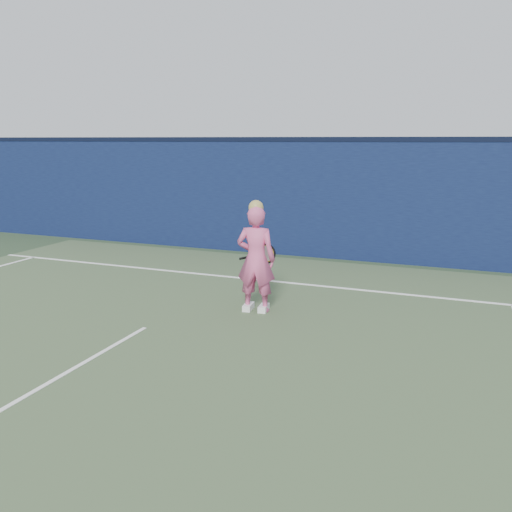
% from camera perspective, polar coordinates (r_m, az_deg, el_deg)
% --- Properties ---
extents(ground, '(80.00, 80.00, 0.00)m').
position_cam_1_polar(ground, '(6.92, -16.18, -9.96)').
color(ground, '#2A3B24').
rests_on(ground, ground).
extents(backstop_wall, '(24.00, 0.40, 2.50)m').
position_cam_1_polar(backstop_wall, '(12.27, 2.28, 6.10)').
color(backstop_wall, '#0C1538').
rests_on(backstop_wall, ground).
extents(wall_cap, '(24.00, 0.42, 0.10)m').
position_cam_1_polar(wall_cap, '(12.20, 2.33, 12.18)').
color(wall_cap, black).
rests_on(wall_cap, backstop_wall).
extents(player, '(0.63, 0.45, 1.68)m').
position_cam_1_polar(player, '(8.05, 0.00, -0.29)').
color(player, '#DA548A').
rests_on(player, ground).
extents(racket, '(0.62, 0.14, 0.33)m').
position_cam_1_polar(racket, '(8.45, 0.78, 0.20)').
color(racket, black).
rests_on(racket, ground).
extents(court_lines, '(11.00, 12.04, 0.01)m').
position_cam_1_polar(court_lines, '(6.68, -17.92, -10.78)').
color(court_lines, white).
rests_on(court_lines, court_surface).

